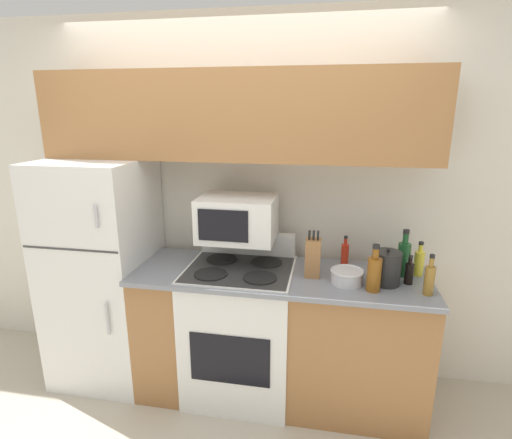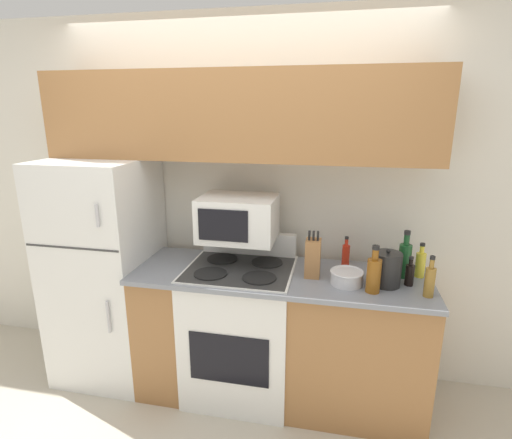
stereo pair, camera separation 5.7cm
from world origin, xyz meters
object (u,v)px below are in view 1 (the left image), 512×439
(knife_block, at_px, (313,257))
(bottle_wine_green, at_px, (404,258))
(bottle_whiskey, at_px, (374,273))
(bottle_vinegar, at_px, (429,279))
(stove, at_px, (240,329))
(bottle_hot_sauce, at_px, (345,253))
(kettle, at_px, (387,268))
(bottle_cooking_spray, at_px, (419,262))
(refrigerator, at_px, (104,272))
(bowl, at_px, (347,276))
(microwave, at_px, (238,218))
(bottle_soy_sauce, at_px, (409,273))

(knife_block, height_order, bottle_wine_green, bottle_wine_green)
(bottle_whiskey, relative_size, bottle_vinegar, 1.17)
(stove, bearing_deg, bottle_whiskey, -11.21)
(bottle_hot_sauce, distance_m, kettle, 0.36)
(bottle_hot_sauce, bearing_deg, bottle_cooking_spray, -12.30)
(refrigerator, relative_size, bottle_cooking_spray, 7.27)
(bowl, height_order, bottle_vinegar, bottle_vinegar)
(bottle_whiskey, distance_m, bottle_vinegar, 0.30)
(bottle_wine_green, bearing_deg, bottle_vinegar, -68.79)
(microwave, distance_m, bottle_hot_sauce, 0.76)
(bottle_soy_sauce, distance_m, bottle_whiskey, 0.26)
(microwave, height_order, bowl, microwave)
(stove, relative_size, bottle_cooking_spray, 4.92)
(bowl, bearing_deg, bottle_vinegar, -9.17)
(bottle_cooking_spray, xyz_separation_m, bottle_vinegar, (0.00, -0.28, 0.01))
(knife_block, bearing_deg, refrigerator, 177.86)
(knife_block, xyz_separation_m, kettle, (0.44, -0.04, -0.02))
(knife_block, bearing_deg, microwave, 167.48)
(bottle_soy_sauce, bearing_deg, kettle, -169.18)
(stove, height_order, bowl, stove)
(microwave, height_order, bottle_hot_sauce, microwave)
(refrigerator, height_order, bottle_vinegar, refrigerator)
(refrigerator, xyz_separation_m, bottle_whiskey, (1.83, -0.21, 0.22))
(bottle_whiskey, relative_size, kettle, 1.24)
(bottle_wine_green, bearing_deg, microwave, 179.72)
(bottle_cooking_spray, height_order, kettle, kettle)
(microwave, relative_size, bottle_vinegar, 2.06)
(refrigerator, distance_m, bottle_cooking_spray, 2.14)
(bottle_wine_green, distance_m, kettle, 0.19)
(bowl, xyz_separation_m, bottle_wine_green, (0.35, 0.18, 0.07))
(refrigerator, distance_m, bottle_wine_green, 2.05)
(refrigerator, bearing_deg, bottle_wine_green, 1.44)
(stove, bearing_deg, bottle_soy_sauce, -1.34)
(bottle_cooking_spray, bearing_deg, bottle_whiskey, -136.78)
(microwave, height_order, bottle_cooking_spray, microwave)
(bottle_soy_sauce, distance_m, bottle_cooking_spray, 0.17)
(knife_block, xyz_separation_m, bottle_soy_sauce, (0.57, -0.01, -0.05))
(bottle_soy_sauce, height_order, bottle_hot_sauce, bottle_hot_sauce)
(bowl, distance_m, bottle_hot_sauce, 0.31)
(bottle_whiskey, bearing_deg, kettle, 53.64)
(knife_block, relative_size, bottle_soy_sauce, 1.66)
(bottle_vinegar, bearing_deg, bottle_soy_sauce, 121.80)
(bottle_wine_green, height_order, kettle, bottle_wine_green)
(bottle_wine_green, height_order, bottle_hot_sauce, bottle_wine_green)
(bottle_cooking_spray, distance_m, bottle_vinegar, 0.28)
(refrigerator, height_order, kettle, refrigerator)
(bottle_hot_sauce, height_order, bottle_vinegar, bottle_vinegar)
(bottle_soy_sauce, distance_m, bottle_vinegar, 0.16)
(stove, bearing_deg, bottle_hot_sauce, 17.93)
(knife_block, bearing_deg, bottle_wine_green, 10.85)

